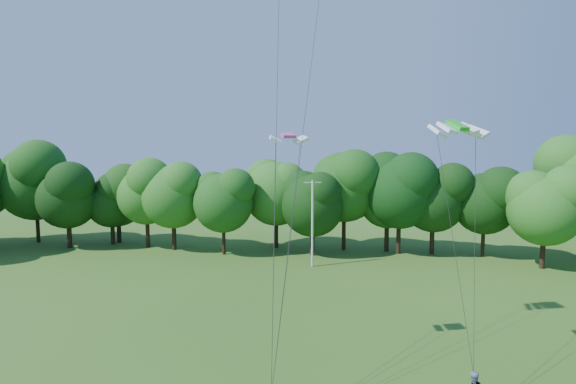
# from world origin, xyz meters

# --- Properties ---
(utility_pole) EXTENTS (1.69, 0.49, 8.61)m
(utility_pole) POSITION_xyz_m (-1.17, 30.67, 4.42)
(utility_pole) COLOR silver
(utility_pole) RESTS_ON ground
(kite_green) EXTENTS (3.20, 2.41, 0.67)m
(kite_green) POSITION_xyz_m (7.83, 11.18, 12.87)
(kite_green) COLOR green
(kite_green) RESTS_ON ground
(kite_pink) EXTENTS (2.24, 1.59, 0.34)m
(kite_pink) POSITION_xyz_m (-0.88, 10.93, 12.37)
(kite_pink) COLOR #E8409D
(kite_pink) RESTS_ON ground
(tree_back_west) EXTENTS (7.44, 7.44, 10.82)m
(tree_back_west) POSITION_xyz_m (-26.08, 38.96, 6.76)
(tree_back_west) COLOR #2D2212
(tree_back_west) RESTS_ON ground
(tree_back_center) EXTENTS (8.62, 8.62, 12.54)m
(tree_back_center) POSITION_xyz_m (7.90, 37.56, 7.83)
(tree_back_center) COLOR #332614
(tree_back_center) RESTS_ON ground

